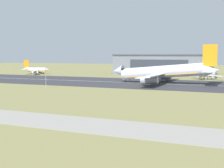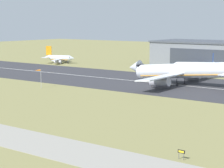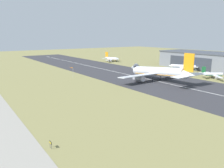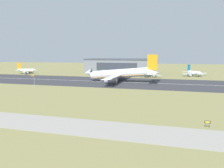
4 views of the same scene
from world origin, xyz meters
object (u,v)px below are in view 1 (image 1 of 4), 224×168
airplane_parked_far_east (36,70)px  airplane_parked_west (153,72)px  airplane_parked_east (206,75)px  airplane_landing (162,72)px  windsock_pole (43,73)px

airplane_parked_far_east → airplane_parked_west: bearing=9.8°
airplane_parked_far_east → airplane_parked_east: bearing=-0.6°
airplane_landing → airplane_parked_west: airplane_landing is taller
windsock_pole → airplane_parked_east: bearing=53.0°
airplane_landing → windsock_pole: (-39.66, -39.52, 0.85)m
airplane_landing → airplane_parked_west: bearing=110.3°
airplane_parked_east → airplane_parked_far_east: bearing=179.4°
airplane_parked_west → windsock_pole: size_ratio=3.37×
airplane_parked_west → windsock_pole: (-21.26, -89.36, 3.47)m
airplane_parked_west → airplane_parked_east: bearing=-23.7°
airplane_parked_west → windsock_pole: 91.92m
airplane_parked_east → windsock_pole: (-55.82, -74.19, 3.58)m
airplane_landing → airplane_parked_east: (16.16, 34.67, -2.73)m
windsock_pole → airplane_landing: bearing=44.9°
airplane_parked_east → windsock_pole: size_ratio=2.76×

